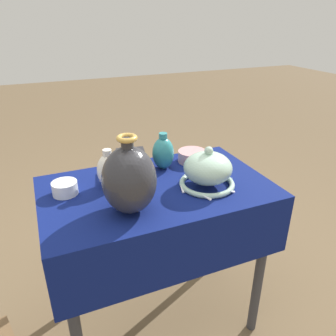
{
  "coord_description": "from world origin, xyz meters",
  "views": [
    {
      "loc": [
        -0.42,
        -1.13,
        1.44
      ],
      "look_at": [
        0.02,
        -0.07,
        0.9
      ],
      "focal_mm": 35.0,
      "sensor_mm": 36.0,
      "label": 1
    }
  ],
  "objects_px": {
    "vase_tall_bulbous": "(129,180)",
    "mosaic_tile_box": "(131,162)",
    "vase_dome_bell": "(208,171)",
    "jar_round_ivory": "(109,170)",
    "pot_squat_rose": "(192,156)",
    "pot_squat_porcelain": "(65,188)",
    "jar_round_teal": "(163,153)"
  },
  "relations": [
    {
      "from": "vase_tall_bulbous",
      "to": "mosaic_tile_box",
      "type": "bearing_deg",
      "value": 72.41
    },
    {
      "from": "vase_dome_bell",
      "to": "pot_squat_porcelain",
      "type": "bearing_deg",
      "value": 164.04
    },
    {
      "from": "mosaic_tile_box",
      "to": "jar_round_teal",
      "type": "height_order",
      "value": "jar_round_teal"
    },
    {
      "from": "vase_tall_bulbous",
      "to": "mosaic_tile_box",
      "type": "distance_m",
      "value": 0.34
    },
    {
      "from": "pot_squat_porcelain",
      "to": "jar_round_teal",
      "type": "height_order",
      "value": "jar_round_teal"
    },
    {
      "from": "mosaic_tile_box",
      "to": "jar_round_teal",
      "type": "bearing_deg",
      "value": 2.97
    },
    {
      "from": "mosaic_tile_box",
      "to": "pot_squat_rose",
      "type": "distance_m",
      "value": 0.3
    },
    {
      "from": "vase_dome_bell",
      "to": "jar_round_ivory",
      "type": "xyz_separation_m",
      "value": [
        -0.38,
        0.15,
        0.0
      ]
    },
    {
      "from": "vase_dome_bell",
      "to": "mosaic_tile_box",
      "type": "relative_size",
      "value": 1.48
    },
    {
      "from": "jar_round_teal",
      "to": "jar_round_ivory",
      "type": "bearing_deg",
      "value": -163.8
    },
    {
      "from": "mosaic_tile_box",
      "to": "pot_squat_porcelain",
      "type": "bearing_deg",
      "value": -151.56
    },
    {
      "from": "vase_tall_bulbous",
      "to": "pot_squat_porcelain",
      "type": "bearing_deg",
      "value": 133.36
    },
    {
      "from": "mosaic_tile_box",
      "to": "jar_round_ivory",
      "type": "height_order",
      "value": "jar_round_ivory"
    },
    {
      "from": "mosaic_tile_box",
      "to": "vase_tall_bulbous",
      "type": "bearing_deg",
      "value": -96.32
    },
    {
      "from": "pot_squat_rose",
      "to": "jar_round_ivory",
      "type": "xyz_separation_m",
      "value": [
        -0.43,
        -0.1,
        0.05
      ]
    },
    {
      "from": "vase_tall_bulbous",
      "to": "pot_squat_rose",
      "type": "xyz_separation_m",
      "value": [
        0.4,
        0.31,
        -0.1
      ]
    },
    {
      "from": "vase_tall_bulbous",
      "to": "vase_dome_bell",
      "type": "bearing_deg",
      "value": 9.64
    },
    {
      "from": "vase_tall_bulbous",
      "to": "jar_round_ivory",
      "type": "bearing_deg",
      "value": 97.31
    },
    {
      "from": "jar_round_teal",
      "to": "pot_squat_porcelain",
      "type": "bearing_deg",
      "value": -170.84
    },
    {
      "from": "pot_squat_rose",
      "to": "jar_round_ivory",
      "type": "bearing_deg",
      "value": -167.52
    },
    {
      "from": "mosaic_tile_box",
      "to": "pot_squat_rose",
      "type": "relative_size",
      "value": 1.2
    },
    {
      "from": "vase_dome_bell",
      "to": "pot_squat_rose",
      "type": "height_order",
      "value": "vase_dome_bell"
    },
    {
      "from": "vase_tall_bulbous",
      "to": "mosaic_tile_box",
      "type": "xyz_separation_m",
      "value": [
        0.1,
        0.31,
        -0.08
      ]
    },
    {
      "from": "vase_tall_bulbous",
      "to": "vase_dome_bell",
      "type": "relative_size",
      "value": 1.2
    },
    {
      "from": "pot_squat_rose",
      "to": "jar_round_ivory",
      "type": "relative_size",
      "value": 0.82
    },
    {
      "from": "mosaic_tile_box",
      "to": "jar_round_ivory",
      "type": "distance_m",
      "value": 0.16
    },
    {
      "from": "jar_round_ivory",
      "to": "vase_tall_bulbous",
      "type": "bearing_deg",
      "value": -82.69
    },
    {
      "from": "vase_tall_bulbous",
      "to": "jar_round_teal",
      "type": "distance_m",
      "value": 0.38
    },
    {
      "from": "mosaic_tile_box",
      "to": "jar_round_teal",
      "type": "xyz_separation_m",
      "value": [
        0.15,
        -0.02,
        0.03
      ]
    },
    {
      "from": "vase_tall_bulbous",
      "to": "jar_round_ivory",
      "type": "relative_size",
      "value": 1.76
    },
    {
      "from": "jar_round_ivory",
      "to": "jar_round_teal",
      "type": "relative_size",
      "value": 0.96
    },
    {
      "from": "mosaic_tile_box",
      "to": "jar_round_teal",
      "type": "relative_size",
      "value": 0.95
    }
  ]
}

